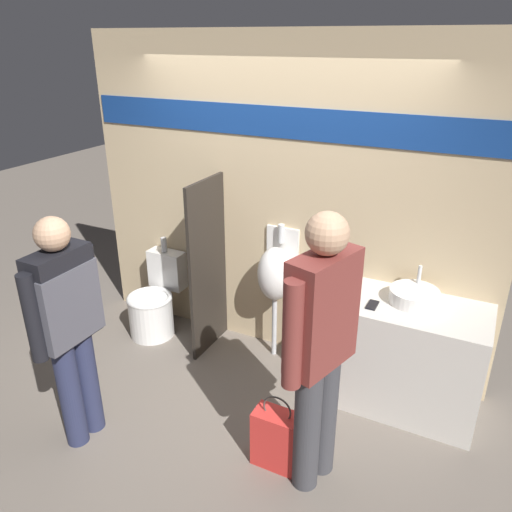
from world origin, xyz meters
TOP-DOWN VIEW (x-y plane):
  - ground_plane at (0.00, 0.00)m, footprint 16.00×16.00m
  - display_wall at (0.00, 0.60)m, footprint 3.63×0.07m
  - sink_counter at (1.26, 0.27)m, footprint 1.01×0.61m
  - sink_basin at (1.21, 0.33)m, footprint 0.36×0.36m
  - cell_phone at (0.95, 0.14)m, footprint 0.07×0.14m
  - divider_near_counter at (-0.53, 0.29)m, footprint 0.03×0.56m
  - urinal_near_counter at (0.06, 0.43)m, footprint 0.31×0.30m
  - toilet at (-1.12, 0.25)m, footprint 0.43×0.59m
  - person_in_vest at (-0.74, -1.10)m, footprint 0.22×0.58m
  - person_with_lanyard at (0.86, -0.71)m, footprint 0.32×0.61m
  - shopping_bag at (0.61, -0.73)m, footprint 0.31×0.17m

SIDE VIEW (x-z plane):
  - ground_plane at x=0.00m, z-range 0.00..0.00m
  - shopping_bag at x=0.61m, z-range -0.06..0.49m
  - toilet at x=-1.12m, z-range -0.16..0.74m
  - sink_counter at x=1.26m, z-range 0.00..0.86m
  - divider_near_counter at x=-0.53m, z-range 0.00..1.57m
  - urinal_near_counter at x=0.06m, z-range 0.19..1.40m
  - cell_phone at x=0.95m, z-range 0.86..0.87m
  - sink_basin at x=1.21m, z-range 0.79..1.03m
  - person_in_vest at x=-0.74m, z-range 0.13..1.79m
  - person_with_lanyard at x=0.86m, z-range 0.09..1.91m
  - display_wall at x=0.00m, z-range 0.01..2.71m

